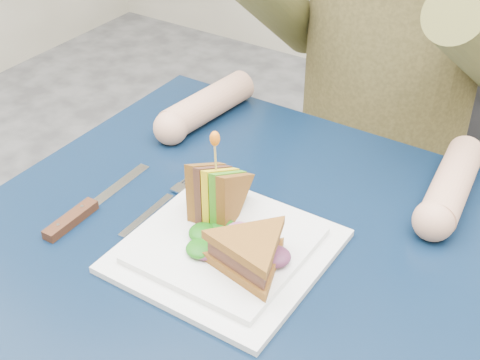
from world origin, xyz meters
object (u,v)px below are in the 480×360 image
Objects in this scene: table at (231,281)px; knife at (80,213)px; sandwich_flat at (251,254)px; plate at (226,249)px; sandwich_upright at (216,195)px; chair at (392,147)px; fork at (159,206)px.

table is 3.39× the size of knife.
sandwich_flat is 0.28m from knife.
plate is 0.07m from sandwich_flat.
chair is at bearing 86.81° from sandwich_upright.
chair reaches higher than plate.
table is 0.81× the size of chair.
table is at bearing -26.50° from sandwich_upright.
fork is at bearing 163.92° from sandwich_flat.
fork is at bearing 167.35° from plate.
knife is at bearing -152.67° from sandwich_upright.
fork is at bearing 177.94° from table.
plate is 1.70× the size of sandwich_flat.
chair is 5.19× the size of fork.
knife is at bearing -175.38° from sandwich_flat.
plate is at bearing -89.07° from chair.
sandwich_upright is 0.21m from knife.
chair is 0.74m from sandwich_flat.
knife is (-0.08, -0.08, 0.00)m from fork.
table is at bearing -2.06° from fork.
table is at bearing 19.27° from knife.
fork reaches higher than table.
fork is at bearing 44.05° from knife.
chair is at bearing 90.93° from plate.
sandwich_flat is at bearing -84.64° from chair.
plate is 0.08m from sandwich_upright.
fork is at bearing -101.56° from chair.
sandwich_flat is at bearing -38.43° from table.
fork is (-0.13, 0.00, 0.08)m from table.
plate reaches higher than fork.
table is 0.15m from sandwich_flat.
plate is (0.01, -0.68, 0.20)m from chair.
table is at bearing -90.00° from chair.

